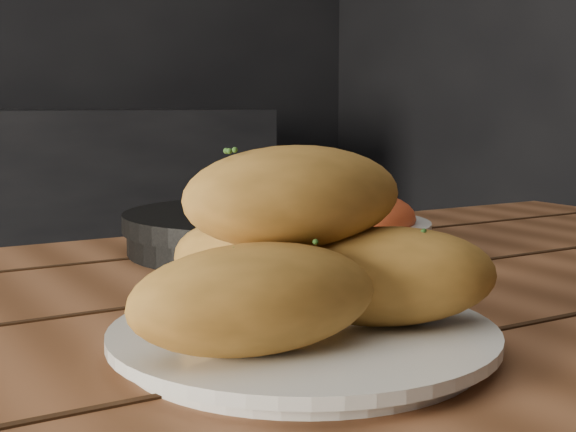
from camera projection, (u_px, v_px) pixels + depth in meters
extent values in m
cube|color=brown|center=(233.00, 356.00, 0.59)|extent=(1.61, 0.89, 0.04)
cylinder|color=white|center=(303.00, 344.00, 0.54)|extent=(0.24, 0.24, 0.01)
cylinder|color=white|center=(303.00, 332.00, 0.53)|extent=(0.26, 0.26, 0.01)
ellipsoid|color=#BF8335|center=(255.00, 299.00, 0.47)|extent=(0.16, 0.09, 0.07)
ellipsoid|color=#BF8335|center=(387.00, 276.00, 0.53)|extent=(0.17, 0.13, 0.07)
ellipsoid|color=#BF8335|center=(257.00, 264.00, 0.57)|extent=(0.13, 0.16, 0.07)
ellipsoid|color=#BF8335|center=(295.00, 197.00, 0.51)|extent=(0.16, 0.08, 0.07)
cylinder|color=black|center=(253.00, 238.00, 0.91)|extent=(0.28, 0.28, 0.03)
cylinder|color=black|center=(253.00, 220.00, 0.90)|extent=(0.29, 0.29, 0.02)
cube|color=black|center=(357.00, 205.00, 1.07)|extent=(0.14, 0.07, 0.01)
cylinder|color=white|center=(330.00, 239.00, 0.86)|extent=(0.22, 0.22, 0.04)
ellipsoid|color=orange|center=(330.00, 217.00, 0.86)|extent=(0.18, 0.18, 0.06)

